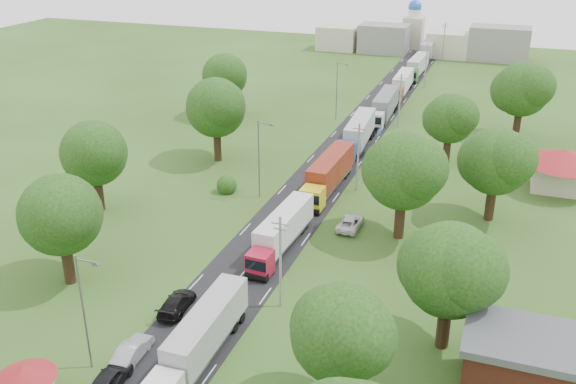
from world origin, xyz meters
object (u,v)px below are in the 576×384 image
at_px(info_sign, 379,136).
at_px(car_lane_mid, 132,351).
at_px(truck_0, 202,337).
at_px(car_lane_front, 109,379).
at_px(guard_booth, 26,380).

distance_m(info_sign, car_lane_mid, 53.68).
xyz_separation_m(truck_0, car_lane_front, (-4.93, -5.55, -1.25)).
distance_m(guard_booth, car_lane_front, 5.80).
xyz_separation_m(info_sign, car_lane_mid, (-8.20, -53.00, -2.25)).
xyz_separation_m(guard_booth, info_sign, (12.40, 60.00, 0.84)).
bearing_deg(guard_booth, info_sign, 78.32).
bearing_deg(truck_0, car_lane_mid, -159.48).
height_order(info_sign, truck_0, info_sign).
height_order(car_lane_front, car_lane_mid, car_lane_front).
bearing_deg(car_lane_front, car_lane_mid, -91.08).
bearing_deg(info_sign, truck_0, -93.34).
xyz_separation_m(truck_0, car_lane_mid, (-5.23, -1.96, -1.31)).
height_order(guard_booth, car_lane_front, guard_booth).
bearing_deg(car_lane_front, truck_0, -137.41).
bearing_deg(car_lane_mid, car_lane_front, 91.22).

